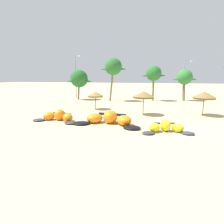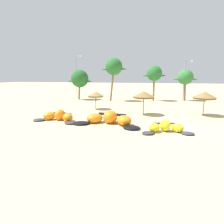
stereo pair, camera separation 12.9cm
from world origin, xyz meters
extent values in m
plane|color=#C6B284|center=(0.00, 0.00, 0.00)|extent=(260.00, 260.00, 0.00)
ellipsoid|color=#333338|center=(-15.20, -0.18, 0.13)|extent=(1.61, 1.44, 0.25)
ellipsoid|color=orange|center=(-14.35, 0.57, 0.46)|extent=(1.73, 1.76, 0.93)
ellipsoid|color=orange|center=(-13.10, 0.78, 0.63)|extent=(1.22, 1.45, 1.25)
ellipsoid|color=orange|center=(-11.90, 0.37, 0.46)|extent=(1.65, 1.74, 0.93)
ellipsoid|color=#333338|center=(-11.18, -0.52, 0.13)|extent=(1.70, 1.58, 0.25)
cylinder|color=#333338|center=(-13.06, 1.25, 0.73)|extent=(2.37, 0.41, 0.21)
cube|color=#333338|center=(-13.11, 0.64, 0.63)|extent=(0.90, 0.56, 0.04)
ellipsoid|color=black|center=(-9.92, -0.41, 0.14)|extent=(2.14, 1.92, 0.27)
ellipsoid|color=orange|center=(-8.80, 0.60, 0.51)|extent=(2.30, 2.34, 1.02)
ellipsoid|color=orange|center=(-7.13, 0.89, 0.69)|extent=(1.62, 1.92, 1.37)
ellipsoid|color=orange|center=(-5.52, 0.35, 0.51)|extent=(2.20, 2.32, 1.02)
ellipsoid|color=black|center=(-4.56, -0.82, 0.14)|extent=(2.26, 2.10, 0.27)
cylinder|color=black|center=(-7.08, 1.52, 0.83)|extent=(3.16, 0.52, 0.29)
cube|color=black|center=(-7.14, 0.71, 0.69)|extent=(1.19, 0.74, 0.04)
ellipsoid|color=#333338|center=(-2.90, -2.16, 0.11)|extent=(1.47, 1.42, 0.21)
ellipsoid|color=yellow|center=(-2.40, -1.33, 0.40)|extent=(1.30, 1.41, 0.79)
ellipsoid|color=yellow|center=(-1.45, -0.83, 0.54)|extent=(1.18, 1.33, 1.07)
ellipsoid|color=yellow|center=(-0.37, -0.85, 0.40)|extent=(1.48, 1.47, 0.79)
ellipsoid|color=#333338|center=(0.44, -1.38, 0.11)|extent=(1.25, 1.08, 0.21)
cylinder|color=#333338|center=(-1.54, -0.44, 0.63)|extent=(2.00, 0.64, 0.18)
cube|color=#333338|center=(-1.42, -0.94, 0.54)|extent=(0.80, 0.57, 0.04)
cylinder|color=brown|center=(-11.57, 8.81, 1.04)|extent=(0.10, 0.10, 2.08)
cone|color=olive|center=(-11.57, 8.81, 2.40)|extent=(2.46, 2.46, 0.64)
cylinder|color=olive|center=(-11.57, 8.81, 1.98)|extent=(2.33, 2.33, 0.20)
cylinder|color=brown|center=(-4.11, 6.34, 1.19)|extent=(0.10, 0.10, 2.38)
cone|color=olive|center=(-4.11, 6.34, 2.74)|extent=(2.81, 2.81, 0.71)
cylinder|color=brown|center=(-4.11, 6.34, 2.28)|extent=(2.67, 2.67, 0.20)
cylinder|color=brown|center=(3.40, 7.73, 1.17)|extent=(0.10, 0.10, 2.34)
cone|color=olive|center=(3.40, 7.73, 2.71)|extent=(2.84, 2.84, 0.74)
cylinder|color=brown|center=(3.40, 7.73, 2.24)|extent=(2.70, 2.70, 0.20)
cylinder|color=brown|center=(-19.16, 19.71, 2.26)|extent=(0.67, 0.36, 4.53)
sphere|color=#236028|center=(-19.01, 19.71, 4.52)|extent=(3.76, 3.76, 3.76)
ellipsoid|color=#236028|center=(-20.51, 19.71, 3.95)|extent=(2.63, 0.50, 0.36)
ellipsoid|color=#236028|center=(-17.51, 19.71, 3.95)|extent=(2.63, 0.50, 0.36)
cylinder|color=brown|center=(-11.68, 19.25, 3.45)|extent=(1.06, 0.36, 6.91)
sphere|color=#286B2D|center=(-11.33, 19.25, 6.91)|extent=(3.42, 3.42, 3.42)
ellipsoid|color=#286B2D|center=(-12.70, 19.25, 6.39)|extent=(2.40, 0.50, 0.36)
ellipsoid|color=#286B2D|center=(-9.96, 19.25, 6.39)|extent=(2.40, 0.50, 0.36)
cylinder|color=brown|center=(-3.46, 21.62, 2.80)|extent=(0.38, 0.36, 5.59)
sphere|color=#286B2D|center=(-3.47, 21.62, 5.59)|extent=(3.10, 3.10, 3.10)
ellipsoid|color=#286B2D|center=(-4.71, 21.62, 5.13)|extent=(2.17, 0.50, 0.36)
ellipsoid|color=#286B2D|center=(-2.23, 21.62, 5.13)|extent=(2.17, 0.50, 0.36)
cylinder|color=#7F6647|center=(2.80, 23.43, 2.42)|extent=(0.52, 0.36, 4.85)
sphere|color=#337A38|center=(2.72, 23.43, 4.84)|extent=(3.13, 3.13, 3.13)
ellipsoid|color=#337A38|center=(1.46, 23.43, 4.37)|extent=(2.19, 0.50, 0.36)
ellipsoid|color=#337A38|center=(3.97, 23.43, 4.37)|extent=(2.19, 0.50, 0.36)
cylinder|color=gray|center=(-21.28, 22.94, 4.83)|extent=(0.18, 0.18, 9.67)
cylinder|color=gray|center=(-20.73, 22.94, 9.52)|extent=(1.09, 0.10, 0.10)
ellipsoid|color=silver|center=(-20.19, 22.94, 9.52)|extent=(0.56, 0.24, 0.20)
cylinder|color=gray|center=(2.49, 23.21, 4.05)|extent=(0.18, 0.18, 8.10)
cylinder|color=gray|center=(3.08, 23.21, 7.95)|extent=(1.19, 0.10, 0.10)
ellipsoid|color=silver|center=(3.68, 23.21, 7.95)|extent=(0.56, 0.24, 0.20)
camera|label=1|loc=(-2.09, -18.24, 4.94)|focal=30.19mm
camera|label=2|loc=(-1.96, -18.20, 4.94)|focal=30.19mm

